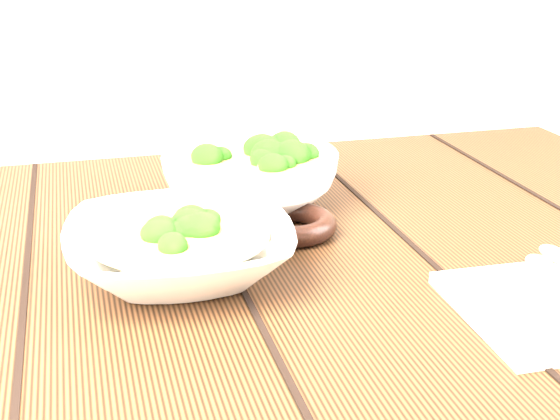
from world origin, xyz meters
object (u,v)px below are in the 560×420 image
Objects in this scene: soup_bowl_back at (250,177)px; trivet at (292,224)px; table at (248,356)px; soup_bowl_front at (179,248)px.

soup_bowl_back is 0.11m from trivet.
soup_bowl_front is at bearing -159.15° from table.
trivet reaches higher than table.
table is 4.58× the size of soup_bowl_back.
soup_bowl_back reaches higher than trivet.
soup_bowl_back reaches higher than soup_bowl_front.
trivet is at bearing 35.84° from table.
trivet is at bearing 28.39° from soup_bowl_front.
table is 0.22m from soup_bowl_back.
table is at bearing -105.00° from soup_bowl_back.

